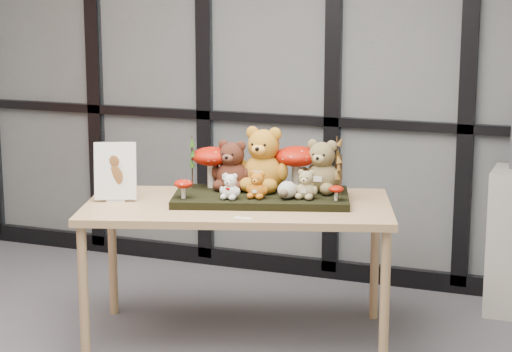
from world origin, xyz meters
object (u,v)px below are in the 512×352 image
at_px(bear_pooh_yellow, 264,155).
at_px(sign_holder, 115,174).
at_px(bear_brown_medium, 232,162).
at_px(mushroom_back_right, 297,166).
at_px(plush_cream_hedgehog, 287,189).
at_px(mushroom_back_left, 212,165).
at_px(bear_small_yellow, 257,183).
at_px(mushroom_front_left, 183,188).
at_px(diorama_tray, 261,197).
at_px(display_table, 238,215).
at_px(bear_tan_back, 322,163).
at_px(bear_white_bow, 230,185).
at_px(mushroom_front_right, 336,192).
at_px(bear_beige_small, 306,183).

distance_m(bear_pooh_yellow, sign_holder, 0.81).
bearing_deg(bear_brown_medium, mushroom_back_right, 1.77).
distance_m(plush_cream_hedgehog, mushroom_back_left, 0.50).
relative_size(bear_pooh_yellow, mushroom_back_left, 1.54).
relative_size(plush_cream_hedgehog, mushroom_back_right, 0.38).
relative_size(bear_small_yellow, plush_cream_hedgehog, 1.56).
distance_m(bear_small_yellow, mushroom_front_left, 0.39).
xyz_separation_m(diorama_tray, bear_brown_medium, (-0.19, 0.05, 0.17)).
bearing_deg(display_table, bear_small_yellow, -21.54).
bearing_deg(bear_brown_medium, diorama_tray, -31.46).
xyz_separation_m(mushroom_back_left, mushroom_front_left, (-0.03, -0.31, -0.07)).
distance_m(bear_tan_back, mushroom_back_right, 0.15).
relative_size(bear_small_yellow, bear_white_bow, 1.05).
height_order(bear_pooh_yellow, bear_small_yellow, bear_pooh_yellow).
height_order(display_table, bear_tan_back, bear_tan_back).
xyz_separation_m(display_table, mushroom_back_left, (-0.22, 0.15, 0.23)).
height_order(diorama_tray, bear_small_yellow, bear_small_yellow).
bearing_deg(sign_holder, bear_small_yellow, -10.65).
bearing_deg(bear_small_yellow, diorama_tray, 81.82).
bearing_deg(mushroom_front_right, bear_pooh_yellow, 165.87).
distance_m(bear_pooh_yellow, mushroom_back_right, 0.19).
relative_size(bear_pooh_yellow, mushroom_back_right, 1.44).
bearing_deg(mushroom_front_right, sign_holder, -166.80).
height_order(bear_beige_small, plush_cream_hedgehog, bear_beige_small).
bearing_deg(diorama_tray, bear_pooh_yellow, 85.42).
xyz_separation_m(mushroom_back_left, sign_holder, (-0.42, -0.34, -0.01)).
distance_m(mushroom_back_left, mushroom_front_right, 0.75).
height_order(bear_small_yellow, mushroom_back_left, mushroom_back_left).
bearing_deg(diorama_tray, sign_holder, -176.93).
bearing_deg(mushroom_front_right, bear_tan_back, 127.23).
relative_size(bear_beige_small, mushroom_front_right, 1.94).
bearing_deg(plush_cream_hedgehog, sign_holder, 175.87).
relative_size(bear_white_bow, mushroom_front_right, 1.72).
relative_size(plush_cream_hedgehog, mushroom_front_left, 0.92).
bearing_deg(bear_pooh_yellow, sign_holder, -169.58).
bearing_deg(mushroom_back_left, bear_white_bow, -48.01).
bearing_deg(bear_brown_medium, display_table, -75.22).
bearing_deg(bear_brown_medium, mushroom_front_left, -136.06).
relative_size(bear_small_yellow, mushroom_back_left, 0.64).
bearing_deg(bear_brown_medium, sign_holder, -167.00).
bearing_deg(bear_beige_small, display_table, 173.38).
height_order(bear_brown_medium, sign_holder, bear_brown_medium).
height_order(display_table, mushroom_back_right, mushroom_back_right).
relative_size(mushroom_back_left, sign_holder, 0.78).
bearing_deg(bear_tan_back, mushroom_front_left, -164.96).
height_order(bear_brown_medium, mushroom_front_left, bear_brown_medium).
relative_size(diorama_tray, mushroom_back_right, 3.52).
xyz_separation_m(bear_small_yellow, plush_cream_hedgehog, (0.15, 0.04, -0.03)).
relative_size(display_table, bear_beige_small, 10.56).
xyz_separation_m(bear_tan_back, mushroom_front_left, (-0.64, -0.41, -0.10)).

